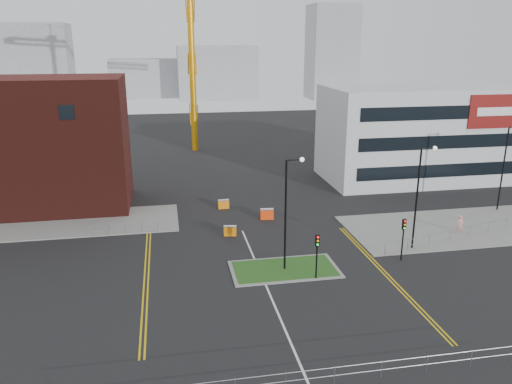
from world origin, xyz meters
TOP-DOWN VIEW (x-y plane):
  - ground at (0.00, 0.00)m, footprint 200.00×200.00m
  - pavement_left at (-20.00, 22.00)m, footprint 28.00×8.00m
  - pavement_right at (22.00, 14.00)m, footprint 24.00×10.00m
  - island_kerb at (2.00, 8.00)m, footprint 8.60×4.60m
  - grass_island at (2.00, 8.00)m, footprint 8.00×4.00m
  - brick_building at (-22.97, 28.00)m, footprint 24.20×10.07m
  - office_block at (26.01, 31.97)m, footprint 25.00×12.20m
  - streetlamp_island at (2.22, 8.00)m, footprint 1.46×0.36m
  - streetlamp_right_near at (14.22, 10.00)m, footprint 1.46×0.36m
  - streetlamp_right_far at (28.22, 18.00)m, footprint 1.46×0.36m
  - traffic_light_island at (4.00, 5.98)m, footprint 0.28×0.33m
  - traffic_light_right at (12.00, 7.98)m, footprint 0.28×0.33m
  - railing_front at (0.00, -6.00)m, footprint 24.05×0.05m
  - railing_left at (-11.00, 18.00)m, footprint 6.05×0.05m
  - railing_right at (20.50, 11.50)m, footprint 19.05×5.05m
  - centre_line at (0.00, 2.00)m, footprint 0.15×30.00m
  - yellow_left_a at (-9.00, 10.00)m, footprint 0.12×24.00m
  - yellow_left_b at (-8.70, 10.00)m, footprint 0.12×24.00m
  - yellow_right_a at (9.50, 6.00)m, footprint 0.12×20.00m
  - yellow_right_b at (9.80, 6.00)m, footprint 0.12×20.00m
  - skyline_a at (-40.00, 120.00)m, footprint 18.00×12.00m
  - skyline_b at (10.00, 130.00)m, footprint 24.00×12.00m
  - skyline_c at (45.00, 125.00)m, footprint 14.00×12.00m
  - skyline_d at (-8.00, 140.00)m, footprint 30.00×12.00m
  - pedestrian at (20.17, 12.60)m, footprint 0.68×0.46m
  - barrier_left at (-1.32, 16.00)m, footprint 1.22×0.60m
  - barrier_mid at (3.00, 19.81)m, footprint 1.37×0.57m
  - barrier_right at (-0.97, 24.00)m, footprint 1.22×0.48m

SIDE VIEW (x-z plane):
  - ground at x=0.00m, z-range 0.00..0.00m
  - centre_line at x=0.00m, z-range 0.00..0.01m
  - yellow_left_a at x=-9.00m, z-range 0.00..0.01m
  - yellow_left_b at x=-8.70m, z-range 0.00..0.01m
  - yellow_right_a at x=9.50m, z-range 0.00..0.01m
  - yellow_right_b at x=9.80m, z-range 0.00..0.01m
  - island_kerb at x=2.00m, z-range 0.00..0.08m
  - pavement_left at x=-20.00m, z-range 0.00..0.12m
  - pavement_right at x=22.00m, z-range 0.00..0.12m
  - grass_island at x=2.00m, z-range 0.00..0.12m
  - barrier_left at x=-1.32m, z-range 0.04..1.03m
  - barrier_right at x=-0.97m, z-range 0.04..1.04m
  - barrier_mid at x=3.00m, z-range 0.05..1.17m
  - railing_left at x=-11.00m, z-range 0.19..1.29m
  - railing_right at x=20.50m, z-range 0.23..1.33m
  - railing_front at x=0.00m, z-range 0.23..1.33m
  - pedestrian at x=20.17m, z-range 0.00..1.82m
  - traffic_light_island at x=4.00m, z-range 0.74..4.39m
  - traffic_light_right at x=12.00m, z-range 0.74..4.39m
  - streetlamp_island at x=2.22m, z-range 0.82..10.00m
  - streetlamp_right_near at x=14.22m, z-range 0.82..10.00m
  - streetlamp_right_far at x=28.22m, z-range 0.82..10.00m
  - skyline_d at x=-8.00m, z-range 0.00..12.00m
  - office_block at x=26.01m, z-range 0.00..12.00m
  - brick_building at x=-22.97m, z-range -0.27..13.97m
  - skyline_b at x=10.00m, z-range 0.00..16.00m
  - skyline_a at x=-40.00m, z-range 0.00..22.00m
  - skyline_c at x=45.00m, z-range 0.00..28.00m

